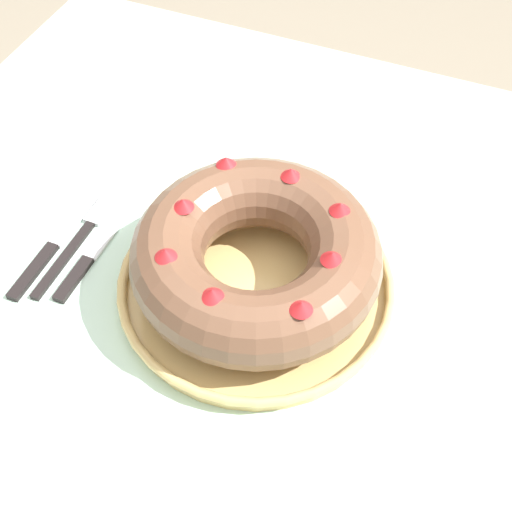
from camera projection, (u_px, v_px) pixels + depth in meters
dining_table at (229, 344)px, 0.97m from camera, size 1.12×1.13×0.77m
serving_dish at (256, 286)px, 0.90m from camera, size 0.35×0.35×0.03m
bundt_cake at (256, 256)px, 0.85m from camera, size 0.30×0.30×0.10m
fork at (80, 237)px, 0.96m from camera, size 0.02×0.19×0.01m
serving_knife at (52, 247)px, 0.95m from camera, size 0.02×0.21×0.01m
cake_knife at (87, 260)px, 0.94m from camera, size 0.02×0.17×0.01m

